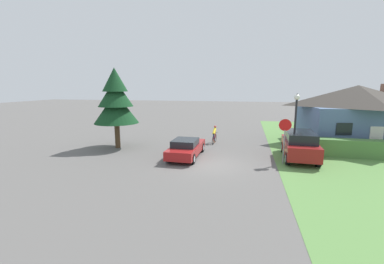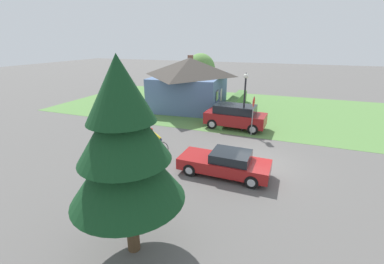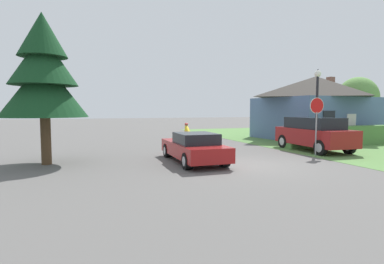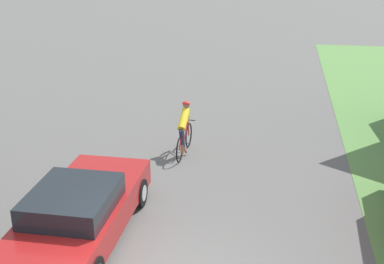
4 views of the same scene
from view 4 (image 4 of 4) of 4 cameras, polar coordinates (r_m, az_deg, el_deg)
The scene contains 2 objects.
sedan_left_lane at distance 11.25m, azimuth -11.94°, elevation -8.46°, with size 1.93×4.64×1.30m.
cyclist at distance 15.04m, azimuth -0.85°, elevation 0.23°, with size 0.44×1.82×1.50m.
Camera 4 is at (1.92, -7.64, 6.12)m, focal length 50.00 mm.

